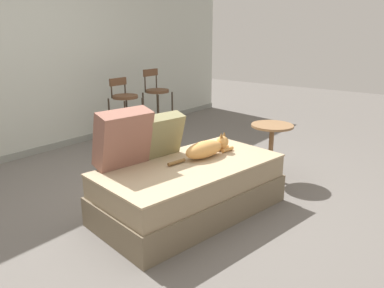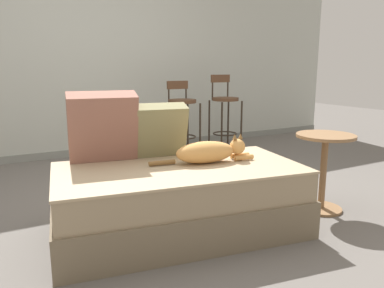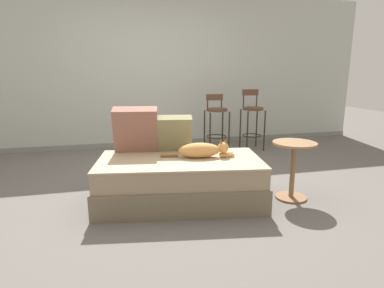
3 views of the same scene
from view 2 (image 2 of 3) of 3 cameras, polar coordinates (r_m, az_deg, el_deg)
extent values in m
plane|color=#66605B|center=(2.97, -5.42, -10.21)|extent=(16.00, 16.00, 0.00)
cube|color=#B7BCB2|center=(4.91, -16.54, 13.49)|extent=(8.00, 0.10, 2.60)
cube|color=gray|center=(4.97, -15.57, -1.08)|extent=(8.00, 0.02, 0.09)
cube|color=#766750|center=(2.58, -1.88, -10.56)|extent=(1.75, 1.10, 0.25)
cube|color=#9E896B|center=(2.51, -1.91, -5.73)|extent=(1.70, 1.05, 0.21)
cube|color=tan|center=(2.48, -1.93, -3.64)|extent=(1.71, 1.06, 0.02)
cube|color=#936051|center=(2.65, -13.45, 2.61)|extent=(0.50, 0.34, 0.49)
cube|color=#847F56|center=(2.73, -4.86, 2.16)|extent=(0.40, 0.29, 0.39)
ellipsoid|color=tan|center=(2.56, 2.06, -1.26)|extent=(0.44, 0.23, 0.15)
sphere|color=tan|center=(2.65, 6.93, -0.38)|extent=(0.11, 0.11, 0.11)
cone|color=brown|center=(2.62, 6.53, 1.12)|extent=(0.03, 0.03, 0.04)
cone|color=brown|center=(2.65, 7.41, 1.21)|extent=(0.03, 0.03, 0.04)
cylinder|color=tan|center=(2.66, 7.90, -2.03)|extent=(0.14, 0.06, 0.04)
cylinder|color=tan|center=(2.71, 7.31, -1.75)|extent=(0.14, 0.06, 0.04)
cylinder|color=brown|center=(2.50, -4.59, -2.86)|extent=(0.18, 0.06, 0.03)
cylinder|color=#2D2319|center=(4.41, -2.35, 1.66)|extent=(0.02, 0.02, 0.68)
cylinder|color=#2D2319|center=(4.56, 1.24, 2.00)|extent=(0.02, 0.02, 0.68)
cylinder|color=#2D2319|center=(4.70, -4.08, 2.25)|extent=(0.02, 0.02, 0.68)
cylinder|color=#2D2319|center=(4.84, -0.65, 2.55)|extent=(0.02, 0.02, 0.68)
torus|color=#2D2319|center=(4.64, -1.45, 1.11)|extent=(0.34, 0.34, 0.02)
cylinder|color=brown|center=(4.58, -1.48, 6.54)|extent=(0.34, 0.34, 0.04)
cylinder|color=#2D2319|center=(4.64, -3.56, 7.64)|extent=(0.02, 0.02, 0.21)
cylinder|color=#2D2319|center=(4.74, -0.92, 7.75)|extent=(0.02, 0.02, 0.21)
cube|color=brown|center=(4.68, -2.23, 8.98)|extent=(0.28, 0.03, 0.10)
cylinder|color=#2D2319|center=(4.74, 4.55, 2.31)|extent=(0.02, 0.02, 0.68)
cylinder|color=#2D2319|center=(4.91, 7.52, 2.58)|extent=(0.02, 0.02, 0.68)
cylinder|color=#2D2319|center=(4.99, 2.63, 2.81)|extent=(0.02, 0.02, 0.68)
cylinder|color=#2D2319|center=(5.15, 5.52, 3.05)|extent=(0.02, 0.02, 0.68)
torus|color=#2D2319|center=(4.96, 5.04, 1.60)|extent=(0.32, 0.32, 0.02)
cylinder|color=brown|center=(4.90, 5.13, 6.83)|extent=(0.34, 0.34, 0.04)
cylinder|color=#2D2319|center=(4.94, 3.14, 8.29)|extent=(0.02, 0.02, 0.28)
cylinder|color=#2D2319|center=(5.07, 5.47, 8.34)|extent=(0.02, 0.02, 0.28)
cube|color=brown|center=(4.99, 4.34, 9.92)|extent=(0.28, 0.03, 0.10)
cylinder|color=olive|center=(3.07, 19.34, -4.36)|extent=(0.05, 0.05, 0.58)
cylinder|color=olive|center=(3.16, 19.00, -9.25)|extent=(0.32, 0.32, 0.02)
cylinder|color=olive|center=(3.01, 19.73, 1.18)|extent=(0.44, 0.44, 0.02)
camera|label=1|loc=(1.38, -110.22, 14.91)|focal=35.00mm
camera|label=3|loc=(1.00, 124.78, 5.22)|focal=30.00mm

